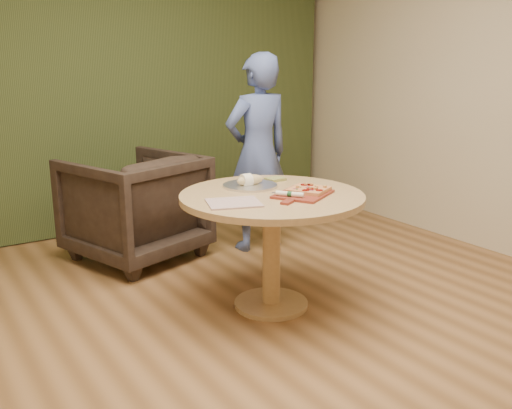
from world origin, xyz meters
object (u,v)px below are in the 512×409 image
Objects in this scene: flatbread_pizza at (309,189)px; armchair at (135,202)px; cutlery_roll at (290,194)px; pedestal_table at (272,216)px; person_standing at (258,154)px; pizza_paddle at (302,194)px; bread_roll at (249,180)px; serving_tray at (250,185)px.

armchair is (-0.57, 1.48, -0.31)m from flatbread_pizza.
pedestal_table is at bearing 57.42° from cutlery_roll.
flatbread_pizza is 1.22m from person_standing.
pedestal_table is 3.83× the size of flatbread_pizza.
person_standing is at bearing 71.56° from flatbread_pizza.
armchair is (-0.38, 1.36, -0.15)m from pedestal_table.
pizza_paddle is 0.41m from bread_roll.
person_standing is (0.45, 1.18, 0.05)m from pizza_paddle.
flatbread_pizza is at bearing -33.28° from pedestal_table.
serving_tray is 1.21m from armchair.
person_standing reaches higher than serving_tray.
serving_tray is at bearing -0.00° from bread_roll.
serving_tray is (-0.01, 0.24, 0.15)m from pedestal_table.
flatbread_pizza is 0.18m from cutlery_roll.
person_standing is (0.59, 0.79, 0.01)m from bread_roll.
armchair reaches higher than serving_tray.
person_standing reaches higher than pedestal_table.
flatbread_pizza is at bearing -61.79° from serving_tray.
cutlery_roll is 1.33m from person_standing.
armchair reaches higher than flatbread_pizza.
person_standing is at bearing 27.68° from cutlery_roll.
pedestal_table is at bearing 61.87° from person_standing.
bread_roll is at bearing 119.28° from flatbread_pizza.
flatbread_pizza is 0.84× the size of serving_tray.
armchair is at bearing 67.15° from cutlery_roll.
person_standing is at bearing 143.62° from armchair.
person_standing is (0.58, 0.79, 0.05)m from serving_tray.
bread_roll is at bearing 54.31° from person_standing.
cutlery_roll is 0.19× the size of armchair.
flatbread_pizza is 0.19× the size of person_standing.
bread_roll is (-0.01, 0.00, 0.04)m from serving_tray.
bread_roll is 1.22m from armchair.
armchair is at bearing 108.33° from serving_tray.
serving_tray is 0.22× the size of person_standing.
serving_tray is 0.99m from person_standing.
pedestal_table is 0.24m from cutlery_roll.
serving_tray is (-0.20, 0.37, -0.02)m from flatbread_pizza.
pizza_paddle is 2.43× the size of bread_roll.
flatbread_pizza is 0.42m from serving_tray.
bread_roll reaches higher than pedestal_table.
bread_roll is at bearing 81.61° from pizza_paddle.
cutlery_roll is at bearing -85.39° from pedestal_table.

